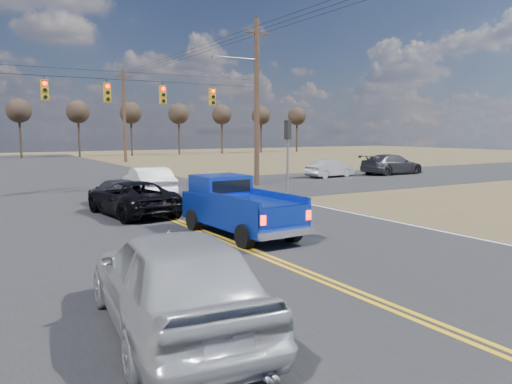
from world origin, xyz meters
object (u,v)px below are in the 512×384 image
silver_suv (174,279)px  dgrey_car_queue (117,193)px  cross_car_east_near (330,169)px  pickup_truck (238,207)px  cross_car_east_far (392,164)px  black_suv (132,198)px  white_car_queue (148,183)px

silver_suv → dgrey_car_queue: size_ratio=1.27×
dgrey_car_queue → cross_car_east_near: 18.21m
pickup_truck → cross_car_east_far: size_ratio=0.92×
black_suv → cross_car_east_far: bearing=-166.1°
dgrey_car_queue → cross_car_east_far: cross_car_east_far is taller
pickup_truck → dgrey_car_queue: size_ratio=1.21×
black_suv → cross_car_east_far: 24.62m
silver_suv → white_car_queue: silver_suv is taller
cross_car_east_near → cross_car_east_far: size_ratio=0.72×
white_car_queue → cross_car_east_near: size_ratio=1.23×
white_car_queue → dgrey_car_queue: (-2.02, -1.64, -0.18)m
pickup_truck → silver_suv: pickup_truck is taller
pickup_truck → black_suv: (-1.77, 5.49, -0.21)m
pickup_truck → silver_suv: (-4.69, -6.36, -0.00)m
silver_suv → cross_car_east_near: (20.27, 20.77, -0.26)m
cross_car_east_near → white_car_queue: bearing=98.0°
pickup_truck → cross_car_east_near: pickup_truck is taller
black_suv → cross_car_east_far: cross_car_east_far is taller
silver_suv → cross_car_east_far: silver_suv is taller
pickup_truck → dgrey_car_queue: pickup_truck is taller
black_suv → white_car_queue: bearing=-122.3°
silver_suv → cross_car_east_far: 33.02m
white_car_queue → dgrey_car_queue: 2.61m
pickup_truck → white_car_queue: pickup_truck is taller
white_car_queue → cross_car_east_near: bearing=-158.4°
cross_car_east_far → pickup_truck: bearing=121.6°
pickup_truck → white_car_queue: bearing=85.0°
cross_car_east_far → white_car_queue: bearing=99.2°
pickup_truck → cross_car_east_far: pickup_truck is taller
black_suv → cross_car_east_far: size_ratio=0.91×
silver_suv → black_suv: size_ratio=1.07×
cross_car_east_near → pickup_truck: bearing=124.5°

